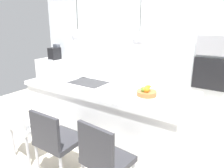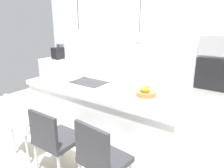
# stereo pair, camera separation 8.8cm
# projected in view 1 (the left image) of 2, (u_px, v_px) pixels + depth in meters

# --- Properties ---
(floor) EXTENTS (6.60, 6.60, 0.00)m
(floor) POSITION_uv_depth(u_px,v_px,m) (107.00, 139.00, 3.46)
(floor) COLOR beige
(floor) RESTS_ON ground
(back_wall) EXTENTS (6.00, 0.10, 2.60)m
(back_wall) POSITION_uv_depth(u_px,v_px,m) (154.00, 46.00, 4.39)
(back_wall) COLOR white
(back_wall) RESTS_ON ground
(kitchen_island) EXTENTS (2.49, 1.01, 0.88)m
(kitchen_island) POSITION_uv_depth(u_px,v_px,m) (107.00, 114.00, 3.33)
(kitchen_island) COLOR white
(kitchen_island) RESTS_ON ground
(sink_basin) EXTENTS (0.56, 0.40, 0.02)m
(sink_basin) POSITION_uv_depth(u_px,v_px,m) (88.00, 83.00, 3.39)
(sink_basin) COLOR #2D2D30
(sink_basin) RESTS_ON kitchen_island
(faucet) EXTENTS (0.02, 0.17, 0.22)m
(faucet) POSITION_uv_depth(u_px,v_px,m) (97.00, 71.00, 3.51)
(faucet) COLOR silver
(faucet) RESTS_ON kitchen_island
(fruit_bowl) EXTENTS (0.26, 0.26, 0.16)m
(fruit_bowl) POSITION_uv_depth(u_px,v_px,m) (147.00, 92.00, 2.81)
(fruit_bowl) COLOR #9E6B38
(fruit_bowl) RESTS_ON kitchen_island
(side_counter) EXTENTS (1.10, 0.60, 0.82)m
(side_counter) POSITION_uv_depth(u_px,v_px,m) (59.00, 76.00, 5.64)
(side_counter) COLOR white
(side_counter) RESTS_ON ground
(coffee_machine) EXTENTS (0.20, 0.35, 0.38)m
(coffee_machine) POSITION_uv_depth(u_px,v_px,m) (55.00, 53.00, 5.54)
(coffee_machine) COLOR black
(coffee_machine) RESTS_ON side_counter
(microwave) EXTENTS (0.54, 0.08, 0.34)m
(microwave) POSITION_uv_depth(u_px,v_px,m) (213.00, 45.00, 3.71)
(microwave) COLOR #9E9EA3
(microwave) RESTS_ON back_wall
(oven) EXTENTS (0.56, 0.08, 0.56)m
(oven) POSITION_uv_depth(u_px,v_px,m) (209.00, 74.00, 3.86)
(oven) COLOR black
(oven) RESTS_ON back_wall
(chair_near) EXTENTS (0.46, 0.45, 0.90)m
(chair_near) POSITION_uv_depth(u_px,v_px,m) (26.00, 123.00, 2.88)
(chair_near) COLOR white
(chair_near) RESTS_ON ground
(chair_middle) EXTENTS (0.47, 0.47, 0.85)m
(chair_middle) POSITION_uv_depth(u_px,v_px,m) (56.00, 139.00, 2.58)
(chair_middle) COLOR #333338
(chair_middle) RESTS_ON ground
(chair_far) EXTENTS (0.50, 0.45, 0.89)m
(chair_far) POSITION_uv_depth(u_px,v_px,m) (104.00, 157.00, 2.20)
(chair_far) COLOR #333338
(chair_far) RESTS_ON ground
(pendant_light_left) EXTENTS (0.18, 0.18, 0.78)m
(pendant_light_left) POSITION_uv_depth(u_px,v_px,m) (78.00, 36.00, 3.28)
(pendant_light_left) COLOR silver
(pendant_light_right) EXTENTS (0.18, 0.18, 0.78)m
(pendant_light_right) POSITION_uv_depth(u_px,v_px,m) (140.00, 39.00, 2.72)
(pendant_light_right) COLOR silver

